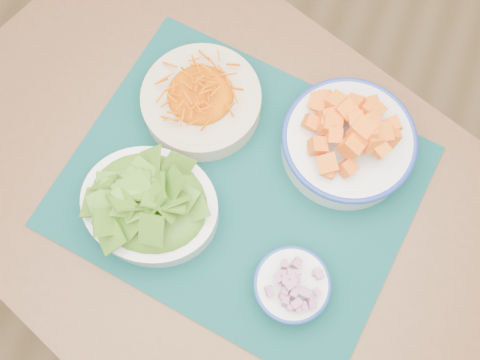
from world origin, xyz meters
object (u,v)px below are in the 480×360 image
at_px(placemat, 240,186).
at_px(squash_bowl, 349,139).
at_px(carrot_bowl, 201,98).
at_px(onion_bowl, 292,285).
at_px(lettuce_bowl, 149,203).
at_px(table, 231,214).

bearing_deg(placemat, squash_bowl, 48.06).
height_order(carrot_bowl, onion_bowl, carrot_bowl).
height_order(carrot_bowl, lettuce_bowl, lettuce_bowl).
height_order(placemat, lettuce_bowl, lettuce_bowl).
bearing_deg(placemat, onion_bowl, -36.47).
bearing_deg(onion_bowl, table, 144.52).
xyz_separation_m(table, lettuce_bowl, (-0.11, -0.07, 0.16)).
bearing_deg(table, lettuce_bowl, -129.36).
bearing_deg(placemat, carrot_bowl, 143.05).
bearing_deg(squash_bowl, onion_bowl, -91.41).
height_order(placemat, onion_bowl, onion_bowl).
xyz_separation_m(squash_bowl, onion_bowl, (-0.01, -0.26, -0.02)).
xyz_separation_m(carrot_bowl, onion_bowl, (0.26, -0.25, -0.01)).
xyz_separation_m(table, onion_bowl, (0.15, -0.11, 0.14)).
relative_size(table, carrot_bowl, 5.06).
bearing_deg(lettuce_bowl, carrot_bowl, 85.96).
bearing_deg(carrot_bowl, onion_bowl, -43.40).
height_order(table, carrot_bowl, carrot_bowl).
bearing_deg(table, squash_bowl, 64.73).
distance_m(table, carrot_bowl, 0.23).
bearing_deg(carrot_bowl, placemat, -43.66).
bearing_deg(lettuce_bowl, squash_bowl, 36.94).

